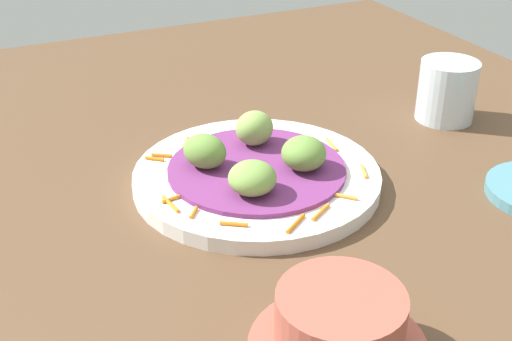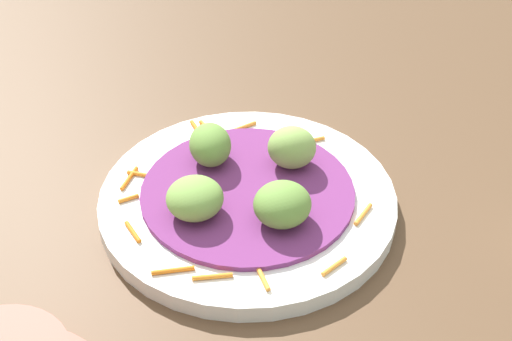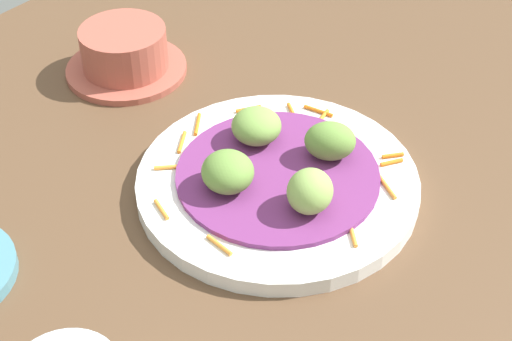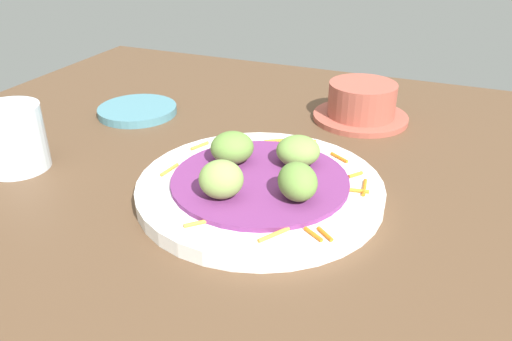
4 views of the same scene
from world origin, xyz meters
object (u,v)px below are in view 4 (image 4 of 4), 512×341
(terracotta_bowl, at_px, (362,104))
(water_glass, at_px, (10,139))
(guac_scoop_back, at_px, (232,148))
(side_plate_small, at_px, (137,110))
(guac_scoop_left, at_px, (223,178))
(guac_scoop_center, at_px, (298,182))
(main_plate, at_px, (262,189))
(guac_scoop_right, at_px, (298,151))

(terracotta_bowl, xyz_separation_m, water_glass, (-0.32, 0.36, 0.01))
(guac_scoop_back, distance_m, side_plate_small, 0.26)
(side_plate_small, bearing_deg, guac_scoop_left, -129.50)
(guac_scoop_back, bearing_deg, side_plate_small, 59.62)
(guac_scoop_center, height_order, terracotta_bowl, guac_scoop_center)
(main_plate, xyz_separation_m, terracotta_bowl, (0.27, -0.05, 0.02))
(main_plate, bearing_deg, guac_scoop_right, -27.05)
(guac_scoop_back, bearing_deg, terracotta_bowl, -22.57)
(guac_scoop_left, bearing_deg, terracotta_bowl, -13.73)
(side_plate_small, bearing_deg, water_glass, 171.20)
(main_plate, distance_m, guac_scoop_right, 0.06)
(main_plate, relative_size, guac_scoop_back, 5.39)
(water_glass, bearing_deg, side_plate_small, -8.80)
(guac_scoop_back, relative_size, side_plate_small, 0.42)
(terracotta_bowl, bearing_deg, guac_scoop_right, 172.78)
(guac_scoop_left, height_order, water_glass, water_glass)
(main_plate, relative_size, guac_scoop_center, 5.48)
(side_plate_small, relative_size, water_glass, 1.50)
(guac_scoop_left, distance_m, water_glass, 0.28)
(main_plate, bearing_deg, side_plate_small, 60.20)
(guac_scoop_back, bearing_deg, main_plate, -117.05)
(terracotta_bowl, bearing_deg, side_plate_small, 108.78)
(side_plate_small, height_order, terracotta_bowl, terracotta_bowl)
(guac_scoop_right, distance_m, guac_scoop_back, 0.08)
(guac_scoop_right, distance_m, terracotta_bowl, 0.22)
(water_glass, bearing_deg, guac_scoop_right, -72.48)
(guac_scoop_back, xyz_separation_m, water_glass, (-0.08, 0.26, -0.00))
(guac_scoop_right, relative_size, water_glass, 0.63)
(main_plate, bearing_deg, water_glass, 100.38)
(guac_scoop_back, bearing_deg, water_glass, 107.40)
(side_plate_small, height_order, water_glass, water_glass)
(water_glass, bearing_deg, guac_scoop_back, -72.60)
(guac_scoop_center, relative_size, guac_scoop_back, 0.98)
(side_plate_small, xyz_separation_m, terracotta_bowl, (0.11, -0.32, 0.02))
(guac_scoop_left, height_order, terracotta_bowl, guac_scoop_left)
(guac_scoop_left, distance_m, guac_scoop_back, 0.08)
(guac_scoop_left, xyz_separation_m, terracotta_bowl, (0.31, -0.08, -0.02))
(guac_scoop_back, bearing_deg, guac_scoop_left, -162.05)
(main_plate, relative_size, guac_scoop_left, 5.97)
(side_plate_small, distance_m, water_glass, 0.22)
(guac_scoop_right, xyz_separation_m, guac_scoop_back, (-0.02, 0.07, 0.00))
(main_plate, xyz_separation_m, guac_scoop_left, (-0.05, 0.02, 0.03))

